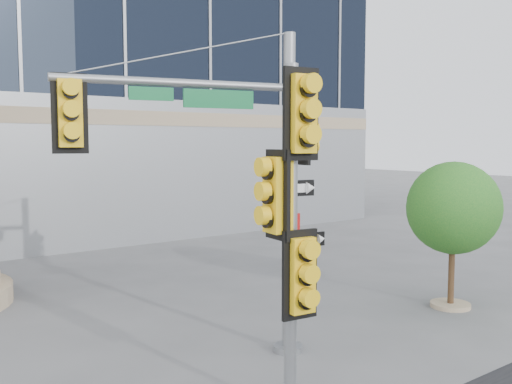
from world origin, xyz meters
TOP-DOWN VIEW (x-y plane):
  - ground at (0.00, 0.00)m, footprint 120.00×120.00m
  - main_signal_pole at (-1.57, 1.29)m, footprint 4.86×1.42m
  - secondary_signal_pole at (-2.23, -1.11)m, footprint 0.93×0.76m
  - street_tree at (4.94, 0.92)m, footprint 2.41×2.35m

SIDE VIEW (x-z plane):
  - ground at x=0.00m, z-range 0.00..0.00m
  - street_tree at x=4.94m, z-range 0.59..4.34m
  - secondary_signal_pole at x=-2.23m, z-range 0.47..5.87m
  - main_signal_pole at x=-1.57m, z-range 0.76..7.10m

